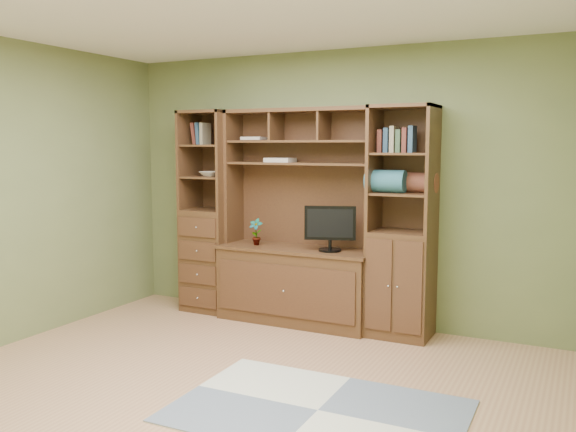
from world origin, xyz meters
The scene contains 11 objects.
room centered at (0.00, 0.00, 1.30)m, with size 4.60×4.10×2.64m.
center_hutch centered at (-0.32, 1.73, 1.02)m, with size 1.54×0.53×2.05m, color #482C19.
left_tower centered at (-1.32, 1.77, 1.02)m, with size 0.50×0.45×2.05m, color #482C19.
right_tower centered at (0.70, 1.77, 1.02)m, with size 0.55×0.45×2.05m, color #482C19.
rug centered at (0.68, -0.01, 0.01)m, with size 1.83×1.22×0.01m, color #A1A5A6.
monitor centered at (0.05, 1.70, 1.02)m, with size 0.47×0.21×0.58m, color black.
orchid centered at (-0.73, 1.70, 0.86)m, with size 0.14×0.09×0.26m, color #A74538.
magazines centered at (-0.53, 1.82, 1.56)m, with size 0.27×0.19×0.04m, color #B8A79C.
bowl centered at (-1.31, 1.77, 1.41)m, with size 0.20×0.20×0.05m, color silver.
blanket_teal centered at (0.57, 1.73, 1.39)m, with size 0.34×0.20×0.20m, color #295B6C.
blanket_red centered at (0.83, 1.85, 1.38)m, with size 0.32×0.18×0.18m, color brown.
Camera 1 is at (2.17, -3.45, 1.70)m, focal length 38.00 mm.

